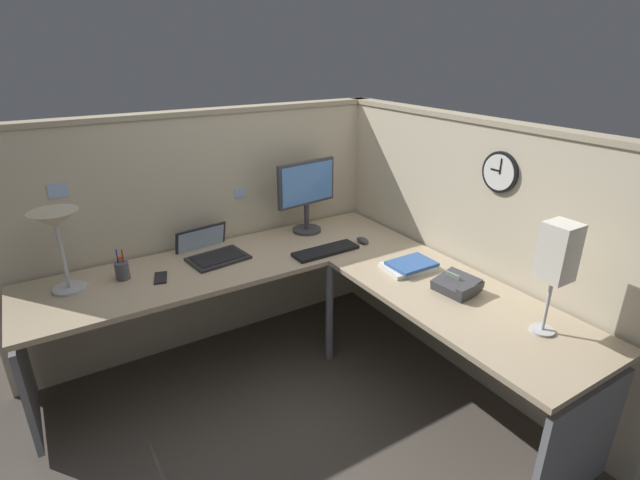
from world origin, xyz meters
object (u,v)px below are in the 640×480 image
at_px(pen_cup, 122,270).
at_px(wall_clock, 500,172).
at_px(computer_mouse, 363,240).
at_px(cell_phone, 161,278).
at_px(laptop, 211,251).
at_px(keyboard, 326,251).
at_px(monitor, 307,191).
at_px(desk_lamp_paper, 558,255).
at_px(book_stack, 410,266).
at_px(desk_lamp_dome, 56,226).
at_px(office_phone, 458,286).

xyz_separation_m(pen_cup, wall_clock, (1.79, -1.02, 0.54)).
bearing_deg(computer_mouse, cell_phone, 172.05).
distance_m(computer_mouse, cell_phone, 1.29).
bearing_deg(laptop, cell_phone, -154.56).
bearing_deg(keyboard, computer_mouse, -0.08).
distance_m(monitor, desk_lamp_paper, 1.68).
relative_size(laptop, computer_mouse, 4.05).
height_order(cell_phone, book_stack, book_stack).
distance_m(keyboard, desk_lamp_paper, 1.38).
distance_m(monitor, desk_lamp_dome, 1.52).
relative_size(office_phone, book_stack, 0.73).
relative_size(keyboard, wall_clock, 1.95).
bearing_deg(desk_lamp_paper, laptop, 121.46).
xyz_separation_m(laptop, book_stack, (0.92, -0.81, -0.00)).
bearing_deg(computer_mouse, keyboard, -179.11).
relative_size(desk_lamp_dome, desk_lamp_paper, 0.84).
bearing_deg(computer_mouse, book_stack, -90.47).
distance_m(cell_phone, office_phone, 1.63).
bearing_deg(desk_lamp_paper, monitor, 99.67).
distance_m(laptop, pen_cup, 0.54).
distance_m(laptop, desk_lamp_paper, 1.94).
xyz_separation_m(desk_lamp_dome, wall_clock, (2.05, -1.04, 0.23)).
relative_size(monitor, office_phone, 2.24).
bearing_deg(laptop, desk_lamp_dome, -176.87).
xyz_separation_m(laptop, keyboard, (0.63, -0.35, -0.01)).
bearing_deg(cell_phone, computer_mouse, 8.32).
bearing_deg(laptop, pen_cup, -173.43).
bearing_deg(office_phone, cell_phone, 142.75).
height_order(keyboard, desk_lamp_dome, desk_lamp_dome).
height_order(desk_lamp_dome, office_phone, desk_lamp_dome).
distance_m(computer_mouse, pen_cup, 1.48).
height_order(keyboard, pen_cup, pen_cup).
relative_size(computer_mouse, desk_lamp_dome, 0.23).
distance_m(desk_lamp_dome, cell_phone, 0.59).
height_order(laptop, desk_lamp_dome, desk_lamp_dome).
height_order(monitor, desk_lamp_paper, desk_lamp_paper).
xyz_separation_m(pen_cup, desk_lamp_paper, (1.53, -1.57, 0.33)).
bearing_deg(laptop, keyboard, -29.18).
bearing_deg(pen_cup, wall_clock, -29.82).
bearing_deg(keyboard, pen_cup, 165.00).
height_order(monitor, computer_mouse, monitor).
bearing_deg(office_phone, laptop, 129.26).
height_order(monitor, laptop, monitor).
distance_m(keyboard, computer_mouse, 0.29).
relative_size(laptop, book_stack, 1.37).
bearing_deg(pen_cup, desk_lamp_dome, 176.26).
distance_m(pen_cup, wall_clock, 2.13).
xyz_separation_m(monitor, keyboard, (-0.08, -0.38, -0.28)).
height_order(keyboard, wall_clock, wall_clock).
distance_m(keyboard, office_phone, 0.86).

